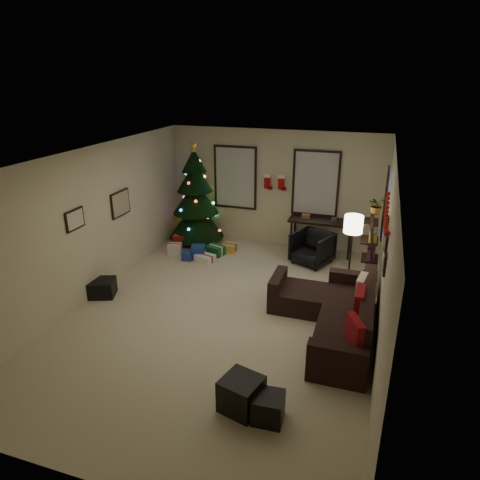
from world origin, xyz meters
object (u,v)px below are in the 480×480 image
at_px(sofa, 335,315).
at_px(bookshelf, 371,253).
at_px(desk_chair, 312,248).
at_px(desk, 322,224).
at_px(christmas_tree, 196,201).

relative_size(sofa, bookshelf, 1.58).
height_order(sofa, desk_chair, sofa).
bearing_deg(bookshelf, sofa, -105.78).
distance_m(sofa, bookshelf, 1.68).
bearing_deg(desk_chair, sofa, -49.40).
relative_size(desk, desk_chair, 2.08).
height_order(desk, bookshelf, bookshelf).
bearing_deg(christmas_tree, bookshelf, -18.63).
relative_size(desk_chair, bookshelf, 0.44).
xyz_separation_m(christmas_tree, bookshelf, (4.11, -1.38, -0.24)).
distance_m(desk, bookshelf, 1.94).
bearing_deg(desk_chair, desk, 105.02).
height_order(desk, desk_chair, desk).
height_order(sofa, desk, sofa).
relative_size(christmas_tree, bookshelf, 1.54).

